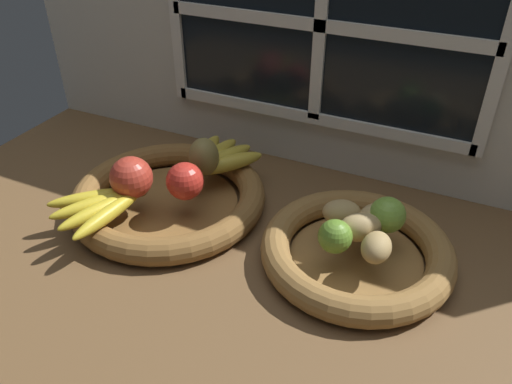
# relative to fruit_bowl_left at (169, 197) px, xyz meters

# --- Properties ---
(ground_plane) EXTENTS (1.40, 0.90, 0.03)m
(ground_plane) POSITION_rel_fruit_bowl_left_xyz_m (0.20, -0.02, -0.04)
(ground_plane) COLOR brown
(back_wall) EXTENTS (1.40, 0.05, 0.55)m
(back_wall) POSITION_rel_fruit_bowl_left_xyz_m (0.20, 0.28, 0.26)
(back_wall) COLOR silver
(back_wall) RESTS_ON ground_plane
(fruit_bowl_left) EXTENTS (0.38, 0.38, 0.05)m
(fruit_bowl_left) POSITION_rel_fruit_bowl_left_xyz_m (0.00, 0.00, 0.00)
(fruit_bowl_left) COLOR brown
(fruit_bowl_left) RESTS_ON ground_plane
(fruit_bowl_right) EXTENTS (0.32, 0.32, 0.05)m
(fruit_bowl_right) POSITION_rel_fruit_bowl_left_xyz_m (0.37, 0.00, 0.00)
(fruit_bowl_right) COLOR olive
(fruit_bowl_right) RESTS_ON ground_plane
(apple_red_front) EXTENTS (0.08, 0.08, 0.08)m
(apple_red_front) POSITION_rel_fruit_bowl_left_xyz_m (-0.04, -0.05, 0.07)
(apple_red_front) COLOR #B73828
(apple_red_front) RESTS_ON fruit_bowl_left
(apple_red_right) EXTENTS (0.07, 0.07, 0.07)m
(apple_red_right) POSITION_rel_fruit_bowl_left_xyz_m (0.05, -0.02, 0.06)
(apple_red_right) COLOR red
(apple_red_right) RESTS_ON fruit_bowl_left
(pear_brown) EXTENTS (0.08, 0.08, 0.08)m
(pear_brown) POSITION_rel_fruit_bowl_left_xyz_m (0.04, 0.07, 0.07)
(pear_brown) COLOR olive
(pear_brown) RESTS_ON fruit_bowl_left
(banana_bunch_front) EXTENTS (0.15, 0.18, 0.03)m
(banana_bunch_front) POSITION_rel_fruit_bowl_left_xyz_m (-0.06, -0.12, 0.04)
(banana_bunch_front) COLOR gold
(banana_bunch_front) RESTS_ON fruit_bowl_left
(banana_bunch_back) EXTENTS (0.15, 0.17, 0.03)m
(banana_bunch_back) POSITION_rel_fruit_bowl_left_xyz_m (0.05, 0.11, 0.04)
(banana_bunch_back) COLOR gold
(banana_bunch_back) RESTS_ON fruit_bowl_left
(potato_oblong) EXTENTS (0.08, 0.07, 0.04)m
(potato_oblong) POSITION_rel_fruit_bowl_left_xyz_m (0.33, 0.03, 0.05)
(potato_oblong) COLOR tan
(potato_oblong) RESTS_ON fruit_bowl_right
(potato_large) EXTENTS (0.08, 0.08, 0.05)m
(potato_large) POSITION_rel_fruit_bowl_left_xyz_m (0.37, 0.00, 0.05)
(potato_large) COLOR tan
(potato_large) RESTS_ON fruit_bowl_right
(potato_back) EXTENTS (0.09, 0.08, 0.04)m
(potato_back) POSITION_rel_fruit_bowl_left_xyz_m (0.40, 0.05, 0.05)
(potato_back) COLOR tan
(potato_back) RESTS_ON fruit_bowl_right
(potato_small) EXTENTS (0.05, 0.06, 0.04)m
(potato_small) POSITION_rel_fruit_bowl_left_xyz_m (0.41, -0.04, 0.05)
(potato_small) COLOR tan
(potato_small) RESTS_ON fruit_bowl_right
(lime_near) EXTENTS (0.06, 0.06, 0.06)m
(lime_near) POSITION_rel_fruit_bowl_left_xyz_m (0.34, -0.04, 0.05)
(lime_near) COLOR olive
(lime_near) RESTS_ON fruit_bowl_right
(lime_far) EXTENTS (0.06, 0.06, 0.06)m
(lime_far) POSITION_rel_fruit_bowl_left_xyz_m (0.41, 0.04, 0.06)
(lime_far) COLOR #7AAD3D
(lime_far) RESTS_ON fruit_bowl_right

